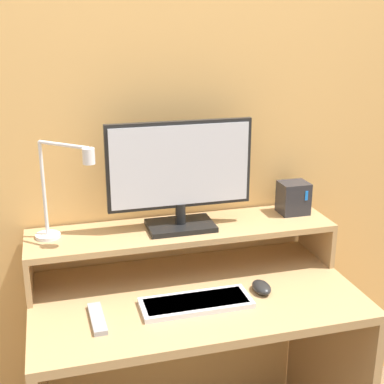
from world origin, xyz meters
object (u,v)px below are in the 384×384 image
at_px(router_dock, 293,198).
at_px(remote_control, 97,319).
at_px(monitor, 180,174).
at_px(desk_lamp, 61,192).
at_px(mouse, 261,287).
at_px(keyboard, 196,303).

bearing_deg(router_dock, remote_control, -159.37).
bearing_deg(remote_control, monitor, 38.24).
bearing_deg(router_dock, desk_lamp, -176.76).
xyz_separation_m(monitor, router_dock, (0.45, 0.03, -0.14)).
xyz_separation_m(mouse, remote_control, (-0.56, -0.04, -0.01)).
distance_m(router_dock, remote_control, 0.87).
distance_m(desk_lamp, mouse, 0.74).
relative_size(keyboard, mouse, 3.82).
distance_m(router_dock, keyboard, 0.59).
bearing_deg(remote_control, desk_lamp, 106.61).
bearing_deg(keyboard, monitor, 87.06).
bearing_deg(desk_lamp, remote_control, -73.39).
relative_size(monitor, desk_lamp, 1.50).
xyz_separation_m(desk_lamp, router_dock, (0.86, 0.05, -0.11)).
bearing_deg(monitor, mouse, -44.86).
height_order(monitor, desk_lamp, monitor).
xyz_separation_m(desk_lamp, keyboard, (0.39, -0.24, -0.34)).
distance_m(monitor, desk_lamp, 0.41).
xyz_separation_m(router_dock, keyboard, (-0.47, -0.29, -0.22)).
relative_size(keyboard, remote_control, 2.05).
distance_m(desk_lamp, remote_control, 0.42).
bearing_deg(desk_lamp, monitor, 1.96).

